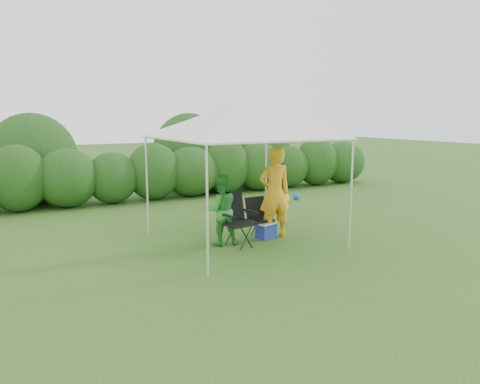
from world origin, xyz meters
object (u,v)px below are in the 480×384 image
chair_left (235,216)px  cooler (266,230)px  man (275,193)px  chair_right (258,214)px  woman (221,210)px  canopy (243,120)px

chair_left → cooler: 0.92m
man → cooler: size_ratio=4.12×
chair_right → cooler: size_ratio=1.80×
chair_left → cooler: size_ratio=2.26×
chair_right → woman: bearing=-170.3°
cooler → man: bearing=-12.6°
canopy → chair_right: canopy is taller
canopy → chair_left: size_ratio=2.95×
woman → cooler: size_ratio=3.03×
man → woman: 1.27m
chair_right → man: (0.25, -0.23, 0.48)m
chair_right → chair_left: size_ratio=0.80×
canopy → cooler: 2.36m
woman → cooler: bearing=-169.4°
canopy → cooler: canopy is taller
chair_right → man: size_ratio=0.44×
man → woman: man is taller
canopy → cooler: size_ratio=6.69×
chair_left → man: (1.01, 0.15, 0.36)m
chair_left → woman: bearing=134.8°
chair_right → woman: (-1.00, -0.21, 0.23)m
chair_right → cooler: (0.04, -0.24, -0.30)m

